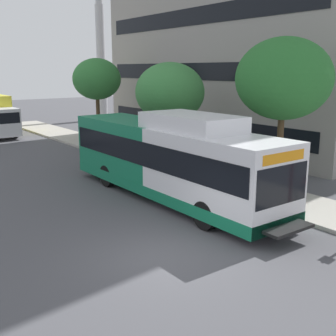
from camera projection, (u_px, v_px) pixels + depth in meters
ground_plane at (56, 194)px, 18.52m from camera, size 120.00×120.00×0.00m
sidewalk_curb at (207, 177)px, 21.01m from camera, size 3.00×56.00×0.14m
transit_bus at (170, 159)px, 17.41m from camera, size 2.58×12.25×3.65m
street_tree_near_stop at (284, 79)px, 17.84m from camera, size 4.06×4.06×6.49m
street_tree_mid_block at (170, 92)px, 23.97m from camera, size 3.93×3.93×5.56m
street_tree_far_block at (97, 79)px, 30.64m from camera, size 3.47×3.47×5.95m
lattice_comm_tower at (100, 37)px, 43.80m from camera, size 1.10×1.10×25.94m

